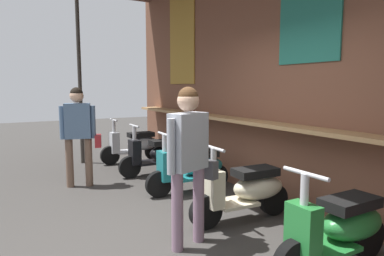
# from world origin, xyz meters

# --- Properties ---
(ground_plane) EXTENTS (28.98, 28.98, 0.00)m
(ground_plane) POSITION_xyz_m (0.00, 0.00, 0.00)
(ground_plane) COLOR #383533
(market_stall_facade) EXTENTS (10.35, 2.21, 3.82)m
(market_stall_facade) POSITION_xyz_m (0.00, 1.90, 2.10)
(market_stall_facade) COLOR brown
(market_stall_facade) RESTS_ON ground_plane
(scooter_silver) EXTENTS (0.46, 1.40, 0.97)m
(scooter_silver) POSITION_xyz_m (-3.86, 1.08, 0.39)
(scooter_silver) COLOR #B2B5BA
(scooter_silver) RESTS_ON ground_plane
(scooter_black) EXTENTS (0.46, 1.40, 0.97)m
(scooter_black) POSITION_xyz_m (-2.63, 1.08, 0.39)
(scooter_black) COLOR black
(scooter_black) RESTS_ON ground_plane
(scooter_teal) EXTENTS (0.47, 1.40, 0.97)m
(scooter_teal) POSITION_xyz_m (-1.35, 1.08, 0.39)
(scooter_teal) COLOR #197075
(scooter_teal) RESTS_ON ground_plane
(scooter_cream) EXTENTS (0.48, 1.40, 0.97)m
(scooter_cream) POSITION_xyz_m (-0.02, 1.08, 0.39)
(scooter_cream) COLOR beige
(scooter_cream) RESTS_ON ground_plane
(scooter_green) EXTENTS (0.46, 1.40, 0.97)m
(scooter_green) POSITION_xyz_m (1.30, 1.08, 0.39)
(scooter_green) COLOR #237533
(scooter_green) RESTS_ON ground_plane
(shopper_with_handbag) EXTENTS (0.36, 0.66, 1.64)m
(shopper_with_handbag) POSITION_xyz_m (-2.56, -0.38, 0.99)
(shopper_with_handbag) COLOR brown
(shopper_with_handbag) RESTS_ON ground_plane
(shopper_browsing) EXTENTS (0.41, 0.65, 1.65)m
(shopper_browsing) POSITION_xyz_m (0.21, 0.13, 1.00)
(shopper_browsing) COLOR gray
(shopper_browsing) RESTS_ON ground_plane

